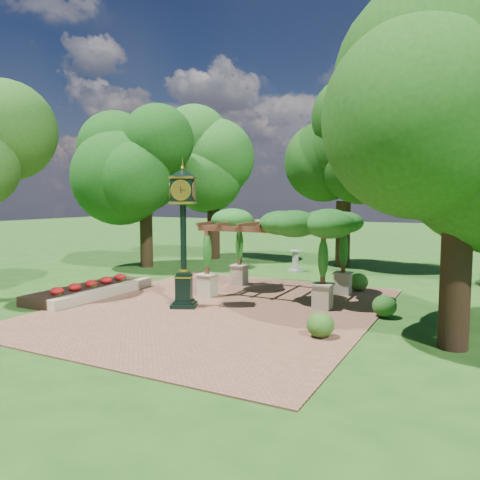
% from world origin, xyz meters
% --- Properties ---
extents(ground, '(120.00, 120.00, 0.00)m').
position_xyz_m(ground, '(0.00, 0.00, 0.00)').
color(ground, '#1E4714').
rests_on(ground, ground).
extents(brick_plaza, '(10.00, 12.00, 0.04)m').
position_xyz_m(brick_plaza, '(0.00, 1.00, 0.02)').
color(brick_plaza, brown).
rests_on(brick_plaza, ground).
extents(border_wall, '(0.35, 5.00, 0.40)m').
position_xyz_m(border_wall, '(-4.60, 0.50, 0.20)').
color(border_wall, '#C6B793').
rests_on(border_wall, ground).
extents(flower_bed, '(1.50, 5.00, 0.36)m').
position_xyz_m(flower_bed, '(-5.50, 0.50, 0.18)').
color(flower_bed, red).
rests_on(flower_bed, ground).
extents(pedestal_clock, '(1.23, 1.23, 4.72)m').
position_xyz_m(pedestal_clock, '(-1.13, 0.56, 2.82)').
color(pedestal_clock, black).
rests_on(pedestal_clock, brick_plaza).
extents(pergola, '(5.19, 3.29, 3.24)m').
position_xyz_m(pergola, '(0.89, 3.74, 2.67)').
color(pergola, tan).
rests_on(pergola, brick_plaza).
extents(sundial, '(0.74, 0.74, 1.07)m').
position_xyz_m(sundial, '(-0.54, 9.63, 0.47)').
color(sundial, '#999A92').
rests_on(sundial, ground).
extents(shrub_front, '(0.81, 0.81, 0.66)m').
position_xyz_m(shrub_front, '(4.03, -0.67, 0.37)').
color(shrub_front, '#275217').
rests_on(shrub_front, brick_plaza).
extents(shrub_mid, '(0.97, 0.97, 0.67)m').
position_xyz_m(shrub_mid, '(5.14, 2.32, 0.37)').
color(shrub_mid, '#225217').
rests_on(shrub_mid, brick_plaza).
extents(shrub_back, '(1.02, 1.02, 0.70)m').
position_xyz_m(shrub_back, '(3.46, 6.04, 0.39)').
color(shrub_back, '#31691E').
rests_on(shrub_back, brick_plaza).
extents(tree_west_near, '(4.65, 4.65, 7.94)m').
position_xyz_m(tree_west_near, '(-8.20, 7.43, 5.45)').
color(tree_west_near, '#352615').
rests_on(tree_west_near, ground).
extents(tree_west_far, '(4.30, 4.30, 8.49)m').
position_xyz_m(tree_west_far, '(-6.79, 12.13, 5.81)').
color(tree_west_far, black).
rests_on(tree_west_far, ground).
extents(tree_north, '(4.60, 4.60, 9.13)m').
position_xyz_m(tree_north, '(1.12, 12.38, 6.25)').
color(tree_north, '#392516').
rests_on(tree_north, ground).
extents(tree_east_near, '(5.58, 5.58, 8.06)m').
position_xyz_m(tree_east_near, '(7.20, 0.06, 5.55)').
color(tree_east_near, '#301E13').
rests_on(tree_east_near, ground).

